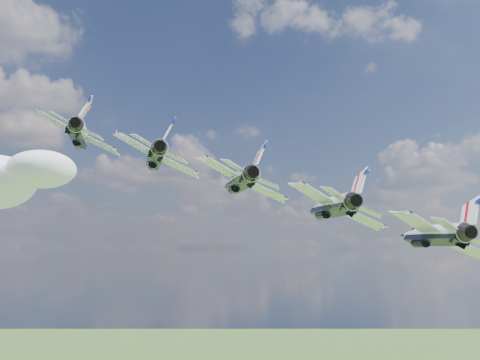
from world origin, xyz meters
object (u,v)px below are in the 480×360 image
jet_3 (331,206)px  jet_2 (240,180)px  jet_4 (431,234)px  jet_1 (157,156)px  jet_0 (80,135)px

jet_3 → jet_2: bearing=154.0°
jet_4 → jet_2: bearing=154.0°
jet_2 → jet_1: bearing=154.0°
jet_3 → jet_4: size_ratio=1.00×
jet_2 → jet_3: (7.43, -7.57, -3.24)m
jet_1 → jet_4: 33.29m
jet_0 → jet_1: size_ratio=1.00×
jet_0 → jet_2: 22.19m
jet_2 → jet_3: size_ratio=1.00×
jet_1 → jet_2: size_ratio=1.00×
jet_3 → jet_1: bearing=154.0°
jet_1 → jet_3: size_ratio=1.00×
jet_1 → jet_4: bearing=-26.0°
jet_2 → jet_4: 22.19m
jet_1 → jet_4: jet_1 is taller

